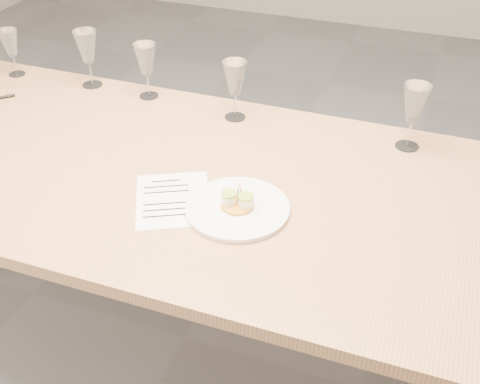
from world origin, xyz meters
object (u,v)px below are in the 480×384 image
(wine_glass_2, at_px, (146,60))
(wine_glass_4, at_px, (415,105))
(dining_table, at_px, (173,188))
(dinner_plate, at_px, (238,207))
(wine_glass_0, at_px, (10,44))
(recipe_sheet, at_px, (173,199))
(wine_glass_1, at_px, (87,48))
(wine_glass_3, at_px, (235,79))

(wine_glass_2, bearing_deg, wine_glass_4, -2.26)
(wine_glass_2, bearing_deg, dining_table, -55.50)
(dinner_plate, height_order, wine_glass_0, wine_glass_0)
(recipe_sheet, relative_size, wine_glass_1, 1.52)
(wine_glass_4, bearing_deg, dining_table, -149.69)
(wine_glass_3, bearing_deg, recipe_sheet, -89.71)
(recipe_sheet, bearing_deg, wine_glass_1, 110.06)
(dinner_plate, bearing_deg, wine_glass_1, 145.16)
(wine_glass_0, height_order, wine_glass_3, wine_glass_3)
(wine_glass_1, relative_size, wine_glass_2, 1.06)
(dining_table, xyz_separation_m, recipe_sheet, (0.07, -0.14, 0.07))
(dining_table, distance_m, wine_glass_0, 0.98)
(wine_glass_0, relative_size, wine_glass_2, 0.90)
(dining_table, distance_m, dinner_plate, 0.30)
(dining_table, bearing_deg, wine_glass_3, 79.81)
(wine_glass_2, height_order, wine_glass_4, wine_glass_4)
(wine_glass_4, bearing_deg, wine_glass_3, -179.33)
(wine_glass_1, bearing_deg, wine_glass_3, -5.21)
(dinner_plate, height_order, wine_glass_2, wine_glass_2)
(wine_glass_0, distance_m, wine_glass_3, 0.93)
(wine_glass_2, relative_size, wine_glass_3, 0.98)
(dining_table, distance_m, wine_glass_4, 0.79)
(wine_glass_1, height_order, wine_glass_2, wine_glass_1)
(dinner_plate, distance_m, wine_glass_4, 0.65)
(recipe_sheet, relative_size, wine_glass_0, 1.79)
(dining_table, relative_size, wine_glass_0, 13.21)
(dining_table, relative_size, wine_glass_1, 11.22)
(wine_glass_0, relative_size, wine_glass_3, 0.88)
(wine_glass_1, xyz_separation_m, wine_glass_3, (0.60, -0.05, -0.01))
(recipe_sheet, bearing_deg, wine_glass_4, 14.79)
(wine_glass_0, height_order, wine_glass_4, wine_glass_4)
(dinner_plate, relative_size, recipe_sheet, 0.88)
(dining_table, relative_size, dinner_plate, 8.38)
(wine_glass_4, bearing_deg, recipe_sheet, -138.40)
(wine_glass_1, xyz_separation_m, wine_glass_2, (0.25, -0.01, -0.01))
(dining_table, bearing_deg, recipe_sheet, -62.77)
(dining_table, distance_m, wine_glass_1, 0.72)
(wine_glass_1, height_order, wine_glass_3, wine_glass_1)
(wine_glass_1, distance_m, wine_glass_2, 0.25)
(dinner_plate, relative_size, wine_glass_4, 1.34)
(recipe_sheet, bearing_deg, wine_glass_0, 122.82)
(wine_glass_2, bearing_deg, dinner_plate, -44.68)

